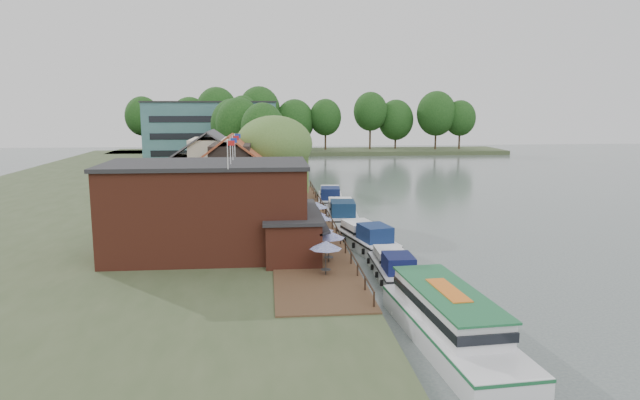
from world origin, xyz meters
name	(u,v)px	position (x,y,z in m)	size (l,w,h in m)	color
ground	(405,258)	(0.00, 0.00, 0.00)	(260.00, 260.00, 0.00)	#495453
land_bank	(132,193)	(-30.00, 35.00, 0.50)	(50.00, 140.00, 1.00)	#384728
quay_deck	(302,223)	(-8.00, 10.00, 1.05)	(6.00, 50.00, 0.10)	#47301E
quay_rail	(328,217)	(-5.30, 10.50, 1.50)	(0.20, 49.00, 1.00)	black
pub	(233,208)	(-14.00, -1.00, 4.65)	(20.00, 11.00, 7.30)	maroon
hotel_block	(212,132)	(-22.00, 70.00, 7.15)	(25.40, 12.40, 12.30)	#38666B
cottage_a	(231,177)	(-15.00, 14.00, 5.25)	(8.60, 7.60, 8.50)	black
cottage_b	(211,167)	(-18.00, 24.00, 5.25)	(9.60, 8.60, 8.50)	beige
cottage_c	(247,159)	(-14.00, 33.00, 5.25)	(7.60, 7.60, 8.50)	black
willow	(274,162)	(-10.50, 19.00, 6.21)	(8.60, 8.60, 10.43)	#476B2D
umbrella_0	(326,258)	(-7.43, -7.53, 2.29)	(2.22, 2.22, 2.38)	navy
umbrella_1	(329,246)	(-6.88, -4.37, 2.29)	(2.39, 2.39, 2.38)	navy
umbrella_2	(318,239)	(-7.45, -1.96, 2.29)	(2.41, 2.41, 2.38)	navy
umbrella_3	(319,227)	(-7.01, 2.57, 2.29)	(2.26, 2.26, 2.38)	#1B3099
umbrella_4	(313,222)	(-7.36, 4.45, 2.29)	(2.44, 2.44, 2.38)	navy
umbrella_5	(316,214)	(-6.71, 8.13, 2.29)	(2.19, 2.19, 2.38)	navy
cruiser_0	(393,263)	(-2.18, -5.16, 1.09)	(2.94, 9.10, 2.17)	silver
cruiser_1	(366,234)	(-2.67, 3.75, 1.23)	(3.26, 10.08, 2.45)	silver
cruiser_2	(342,210)	(-3.39, 14.91, 1.34)	(3.54, 10.92, 2.69)	white
cruiser_3	(330,195)	(-3.41, 25.88, 1.26)	(3.34, 10.33, 2.52)	silver
tour_boat	(452,320)	(-1.78, -17.31, 1.47)	(3.80, 13.46, 2.94)	silver
swan	(395,312)	(-3.75, -12.72, 0.22)	(0.44, 0.44, 0.44)	white
bank_tree_0	(263,141)	(-11.89, 43.88, 6.96)	(6.81, 6.81, 11.91)	#143811
bank_tree_1	(239,137)	(-15.81, 48.92, 7.38)	(7.39, 7.39, 12.77)	#143811
bank_tree_2	(234,134)	(-17.19, 58.30, 7.34)	(8.03, 8.03, 12.68)	#143811
bank_tree_3	(235,131)	(-18.10, 78.16, 7.12)	(6.15, 6.15, 12.23)	#143811
bank_tree_4	(241,131)	(-16.91, 84.24, 6.76)	(7.32, 7.32, 11.51)	#143811
bank_tree_5	(243,124)	(-16.90, 93.43, 7.87)	(7.26, 7.26, 13.74)	#143811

